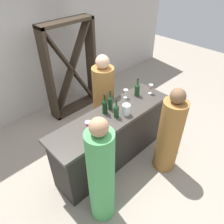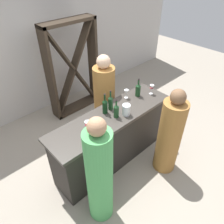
{
  "view_description": "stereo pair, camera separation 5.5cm",
  "coord_description": "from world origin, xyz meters",
  "px_view_note": "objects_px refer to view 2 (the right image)",
  "views": [
    {
      "loc": [
        -1.72,
        -1.75,
        2.88
      ],
      "look_at": [
        0.0,
        0.0,
        1.01
      ],
      "focal_mm": 34.67,
      "sensor_mm": 36.0,
      "label": 1
    },
    {
      "loc": [
        -1.68,
        -1.79,
        2.88
      ],
      "look_at": [
        0.0,
        0.0,
        1.01
      ],
      "focal_mm": 34.67,
      "sensor_mm": 36.0,
      "label": 2
    }
  ],
  "objects_px": {
    "wine_bottle_leftmost_dark_green": "(105,106)",
    "person_center_guest": "(99,176)",
    "wine_rack": "(73,69)",
    "wine_glass_near_right": "(152,88)",
    "wine_bottle_center_olive_green": "(111,102)",
    "wine_glass_near_center": "(88,124)",
    "person_left_guest": "(170,136)",
    "wine_bottle_second_right_olive_green": "(138,90)",
    "person_right_guest": "(104,102)",
    "wine_glass_far_left": "(126,92)",
    "water_pitcher": "(126,110)",
    "wine_bottle_second_left_olive_green": "(116,111)",
    "wine_glass_near_left": "(91,133)"
  },
  "relations": [
    {
      "from": "wine_glass_near_center",
      "to": "person_left_guest",
      "type": "distance_m",
      "value": 1.25
    },
    {
      "from": "wine_glass_far_left",
      "to": "person_center_guest",
      "type": "relative_size",
      "value": 0.09
    },
    {
      "from": "wine_glass_near_center",
      "to": "person_right_guest",
      "type": "bearing_deg",
      "value": 36.12
    },
    {
      "from": "wine_bottle_leftmost_dark_green",
      "to": "person_left_guest",
      "type": "bearing_deg",
      "value": -53.85
    },
    {
      "from": "wine_glass_near_center",
      "to": "water_pitcher",
      "type": "relative_size",
      "value": 0.96
    },
    {
      "from": "wine_glass_far_left",
      "to": "person_center_guest",
      "type": "bearing_deg",
      "value": -148.56
    },
    {
      "from": "person_center_guest",
      "to": "wine_bottle_center_olive_green",
      "type": "bearing_deg",
      "value": -40.18
    },
    {
      "from": "wine_bottle_center_olive_green",
      "to": "person_right_guest",
      "type": "relative_size",
      "value": 0.2
    },
    {
      "from": "wine_bottle_leftmost_dark_green",
      "to": "person_center_guest",
      "type": "bearing_deg",
      "value": -135.91
    },
    {
      "from": "water_pitcher",
      "to": "wine_bottle_center_olive_green",
      "type": "bearing_deg",
      "value": 105.71
    },
    {
      "from": "wine_bottle_second_right_olive_green",
      "to": "wine_bottle_center_olive_green",
      "type": "bearing_deg",
      "value": 176.71
    },
    {
      "from": "wine_bottle_leftmost_dark_green",
      "to": "person_right_guest",
      "type": "height_order",
      "value": "person_right_guest"
    },
    {
      "from": "wine_glass_near_left",
      "to": "person_right_guest",
      "type": "height_order",
      "value": "person_right_guest"
    },
    {
      "from": "wine_rack",
      "to": "wine_glass_far_left",
      "type": "relative_size",
      "value": 12.8
    },
    {
      "from": "wine_glass_near_right",
      "to": "wine_bottle_second_left_olive_green",
      "type": "bearing_deg",
      "value": -176.9
    },
    {
      "from": "wine_bottle_leftmost_dark_green",
      "to": "wine_glass_near_center",
      "type": "xyz_separation_m",
      "value": [
        -0.42,
        -0.14,
        -0.01
      ]
    },
    {
      "from": "wine_glass_far_left",
      "to": "water_pitcher",
      "type": "height_order",
      "value": "water_pitcher"
    },
    {
      "from": "wine_bottle_second_left_olive_green",
      "to": "wine_glass_near_center",
      "type": "distance_m",
      "value": 0.48
    },
    {
      "from": "wine_bottle_leftmost_dark_green",
      "to": "water_pitcher",
      "type": "relative_size",
      "value": 1.95
    },
    {
      "from": "wine_bottle_second_left_olive_green",
      "to": "wine_bottle_center_olive_green",
      "type": "bearing_deg",
      "value": 69.93
    },
    {
      "from": "wine_rack",
      "to": "wine_glass_near_center",
      "type": "bearing_deg",
      "value": -119.08
    },
    {
      "from": "wine_rack",
      "to": "wine_glass_near_left",
      "type": "xyz_separation_m",
      "value": [
        -1.01,
        -1.84,
        0.13
      ]
    },
    {
      "from": "wine_bottle_center_olive_green",
      "to": "person_left_guest",
      "type": "relative_size",
      "value": 0.21
    },
    {
      "from": "wine_glass_far_left",
      "to": "wine_glass_near_right",
      "type": "bearing_deg",
      "value": -27.01
    },
    {
      "from": "water_pitcher",
      "to": "person_left_guest",
      "type": "distance_m",
      "value": 0.76
    },
    {
      "from": "person_left_guest",
      "to": "person_center_guest",
      "type": "xyz_separation_m",
      "value": [
        -1.26,
        0.11,
        0.09
      ]
    },
    {
      "from": "wine_glass_far_left",
      "to": "person_left_guest",
      "type": "bearing_deg",
      "value": -85.76
    },
    {
      "from": "wine_glass_near_left",
      "to": "wine_rack",
      "type": "bearing_deg",
      "value": 61.17
    },
    {
      "from": "wine_bottle_second_right_olive_green",
      "to": "person_right_guest",
      "type": "height_order",
      "value": "person_right_guest"
    },
    {
      "from": "wine_bottle_second_right_olive_green",
      "to": "person_right_guest",
      "type": "xyz_separation_m",
      "value": [
        -0.32,
        0.46,
        -0.33
      ]
    },
    {
      "from": "wine_rack",
      "to": "wine_glass_near_right",
      "type": "xyz_separation_m",
      "value": [
        0.38,
        -1.68,
        0.13
      ]
    },
    {
      "from": "wine_rack",
      "to": "wine_glass_near_right",
      "type": "bearing_deg",
      "value": -77.16
    },
    {
      "from": "wine_rack",
      "to": "wine_glass_far_left",
      "type": "height_order",
      "value": "wine_rack"
    },
    {
      "from": "wine_bottle_center_olive_green",
      "to": "person_left_guest",
      "type": "height_order",
      "value": "person_left_guest"
    },
    {
      "from": "wine_glass_near_left",
      "to": "person_left_guest",
      "type": "relative_size",
      "value": 0.11
    },
    {
      "from": "wine_rack",
      "to": "person_left_guest",
      "type": "height_order",
      "value": "wine_rack"
    },
    {
      "from": "wine_rack",
      "to": "wine_bottle_center_olive_green",
      "type": "relative_size",
      "value": 6.01
    },
    {
      "from": "wine_bottle_second_left_olive_green",
      "to": "wine_bottle_center_olive_green",
      "type": "relative_size",
      "value": 0.92
    },
    {
      "from": "wine_bottle_center_olive_green",
      "to": "wine_glass_near_right",
      "type": "bearing_deg",
      "value": -10.74
    },
    {
      "from": "wine_bottle_center_olive_green",
      "to": "person_center_guest",
      "type": "bearing_deg",
      "value": -139.96
    },
    {
      "from": "wine_glass_near_left",
      "to": "person_left_guest",
      "type": "bearing_deg",
      "value": -24.55
    },
    {
      "from": "wine_bottle_second_left_olive_green",
      "to": "wine_bottle_center_olive_green",
      "type": "distance_m",
      "value": 0.21
    },
    {
      "from": "person_left_guest",
      "to": "person_right_guest",
      "type": "bearing_deg",
      "value": 5.66
    },
    {
      "from": "wine_glass_near_center",
      "to": "person_center_guest",
      "type": "xyz_separation_m",
      "value": [
        -0.27,
        -0.53,
        -0.31
      ]
    },
    {
      "from": "water_pitcher",
      "to": "person_right_guest",
      "type": "relative_size",
      "value": 0.1
    },
    {
      "from": "wine_glass_near_right",
      "to": "wine_bottle_center_olive_green",
      "type": "bearing_deg",
      "value": 169.26
    },
    {
      "from": "wine_bottle_second_left_olive_green",
      "to": "water_pitcher",
      "type": "relative_size",
      "value": 1.75
    },
    {
      "from": "wine_glass_near_left",
      "to": "wine_glass_near_center",
      "type": "height_order",
      "value": "wine_glass_near_left"
    },
    {
      "from": "wine_bottle_second_right_olive_green",
      "to": "water_pitcher",
      "type": "xyz_separation_m",
      "value": [
        -0.5,
        -0.22,
        -0.03
      ]
    },
    {
      "from": "water_pitcher",
      "to": "person_left_guest",
      "type": "xyz_separation_m",
      "value": [
        0.38,
        -0.54,
        -0.37
      ]
    }
  ]
}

